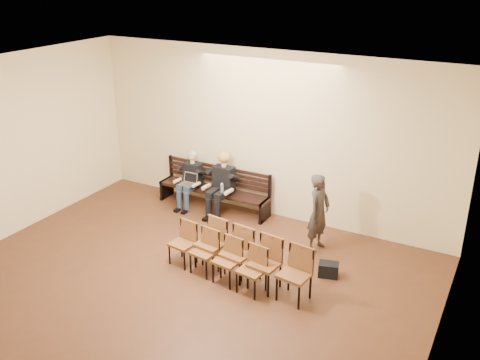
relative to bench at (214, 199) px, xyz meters
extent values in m
plane|color=#57311D|center=(1.10, -4.65, -0.23)|extent=(10.00, 10.00, 0.00)
cube|color=beige|center=(1.10, 0.35, 1.52)|extent=(8.00, 0.02, 3.50)
cube|color=beige|center=(5.10, -4.65, 1.52)|extent=(0.02, 10.00, 3.50)
cube|color=white|center=(1.10, -4.65, 3.27)|extent=(8.00, 10.00, 0.02)
cube|color=black|center=(0.00, 0.00, 0.00)|extent=(2.60, 0.90, 0.45)
cube|color=silver|center=(-0.47, -0.32, 0.35)|extent=(0.38, 0.32, 0.24)
cylinder|color=silver|center=(0.42, -0.34, 0.33)|extent=(0.08, 0.08, 0.22)
cube|color=black|center=(3.18, -1.41, -0.10)|extent=(0.39, 0.31, 0.25)
imported|color=#342E2A|center=(2.65, -0.60, 0.64)|extent=(0.51, 0.69, 1.73)
cube|color=brown|center=(1.48, -2.37, 0.17)|extent=(1.96, 0.69, 0.79)
cube|color=brown|center=(2.07, -2.23, 0.22)|extent=(2.22, 0.76, 0.89)
camera|label=1|loc=(5.64, -9.12, 4.83)|focal=40.00mm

